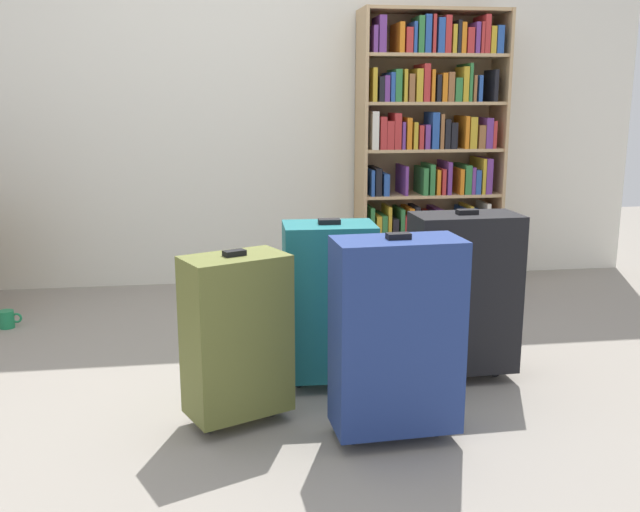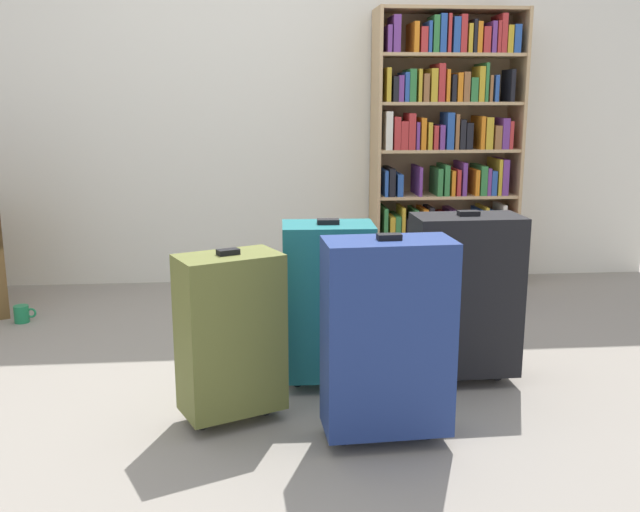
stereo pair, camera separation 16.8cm
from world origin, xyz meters
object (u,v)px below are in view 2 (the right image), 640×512
object	(u,v)px
suitcase_teal	(328,301)
suitcase_navy_blue	(387,336)
mug	(22,314)
suitcase_olive	(230,334)
bookshelf	(445,139)
storage_box	(440,284)
suitcase_black	(465,295)

from	to	relation	value
suitcase_teal	suitcase_navy_blue	size ratio (longest dim) A/B	0.95
suitcase_teal	suitcase_navy_blue	distance (m)	0.55
mug	suitcase_olive	world-z (taller)	suitcase_olive
bookshelf	suitcase_teal	size ratio (longest dim) A/B	2.41
suitcase_navy_blue	suitcase_olive	xyz separation A→B (m)	(-0.55, 0.21, -0.04)
storage_box	suitcase_olive	size ratio (longest dim) A/B	0.65
bookshelf	storage_box	xyz separation A→B (m)	(-0.11, -0.42, -0.84)
suitcase_black	suitcase_olive	distance (m)	1.03
bookshelf	suitcase_navy_blue	world-z (taller)	bookshelf
mug	storage_box	distance (m)	2.40
bookshelf	suitcase_olive	xyz separation A→B (m)	(-1.31, -1.95, -0.60)
bookshelf	suitcase_teal	world-z (taller)	bookshelf
suitcase_navy_blue	suitcase_black	xyz separation A→B (m)	(0.43, 0.52, -0.00)
storage_box	suitcase_olive	xyz separation A→B (m)	(-1.20, -1.53, 0.24)
storage_box	suitcase_navy_blue	size ratio (longest dim) A/B	0.58
suitcase_teal	suitcase_black	bearing A→B (deg)	-0.73
suitcase_teal	suitcase_olive	xyz separation A→B (m)	(-0.40, -0.31, -0.03)
suitcase_black	suitcase_olive	world-z (taller)	suitcase_black
storage_box	suitcase_black	world-z (taller)	suitcase_black
suitcase_olive	mug	bearing A→B (deg)	131.97
storage_box	suitcase_black	size ratio (longest dim) A/B	0.58
bookshelf	mug	world-z (taller)	bookshelf
suitcase_teal	storage_box	bearing A→B (deg)	56.38
storage_box	mug	bearing A→B (deg)	-175.12
bookshelf	storage_box	size ratio (longest dim) A/B	3.98
storage_box	suitcase_olive	bearing A→B (deg)	-128.25
mug	suitcase_olive	distance (m)	1.80
suitcase_teal	suitcase_navy_blue	xyz separation A→B (m)	(0.16, -0.52, 0.02)
suitcase_navy_blue	suitcase_olive	world-z (taller)	suitcase_navy_blue
mug	suitcase_navy_blue	world-z (taller)	suitcase_navy_blue
mug	suitcase_navy_blue	bearing A→B (deg)	-41.30
mug	suitcase_teal	world-z (taller)	suitcase_teal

